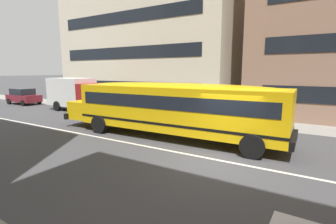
# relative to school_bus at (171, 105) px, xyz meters

# --- Properties ---
(ground_plane) EXTENTS (400.00, 400.00, 0.00)m
(ground_plane) POSITION_rel_school_bus_xyz_m (3.45, -1.99, -1.69)
(ground_plane) COLOR #424244
(sidewalk_far) EXTENTS (120.00, 3.00, 0.01)m
(sidewalk_far) POSITION_rel_school_bus_xyz_m (3.45, 5.92, -1.68)
(sidewalk_far) COLOR gray
(sidewalk_far) RESTS_ON ground_plane
(lane_centreline) EXTENTS (110.00, 0.16, 0.01)m
(lane_centreline) POSITION_rel_school_bus_xyz_m (3.45, -1.99, -1.69)
(lane_centreline) COLOR silver
(lane_centreline) RESTS_ON ground_plane
(school_bus) EXTENTS (12.77, 3.03, 2.84)m
(school_bus) POSITION_rel_school_bus_xyz_m (0.00, 0.00, 0.00)
(school_bus) COLOR yellow
(school_bus) RESTS_ON ground_plane
(parked_car_maroon_by_hydrant) EXTENTS (3.91, 1.90, 1.64)m
(parked_car_maroon_by_hydrant) POSITION_rel_school_bus_xyz_m (-19.91, 3.33, -0.84)
(parked_car_maroon_by_hydrant) COLOR maroon
(parked_car_maroon_by_hydrant) RESTS_ON ground_plane
(box_truck) EXTENTS (6.13, 2.67, 2.82)m
(box_truck) POSITION_rel_school_bus_xyz_m (-11.52, 3.42, -0.15)
(box_truck) COLOR maroon
(box_truck) RESTS_ON ground_plane
(apartment_block_far_left) EXTENTS (18.76, 12.30, 16.50)m
(apartment_block_far_left) POSITION_rel_school_bus_xyz_m (-9.48, 13.55, 6.56)
(apartment_block_far_left) COLOR beige
(apartment_block_far_left) RESTS_ON ground_plane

